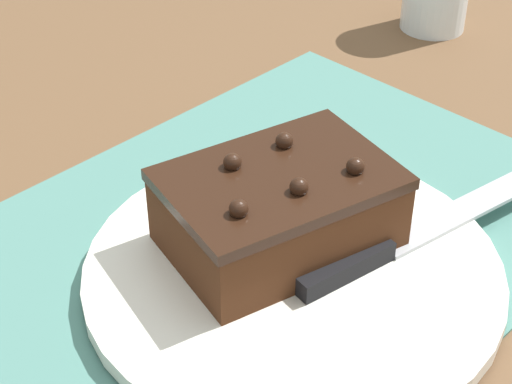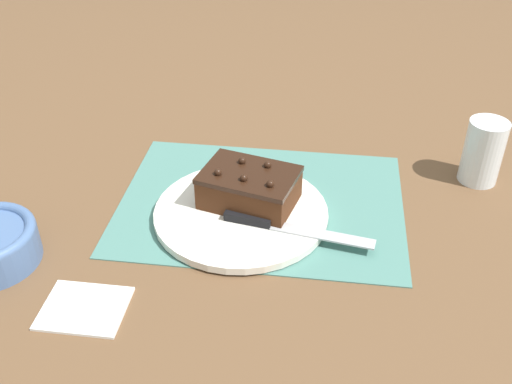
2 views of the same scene
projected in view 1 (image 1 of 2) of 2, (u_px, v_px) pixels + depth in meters
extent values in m
plane|color=brown|center=(273.00, 236.00, 0.61)|extent=(3.00, 3.00, 0.00)
cube|color=slate|center=(273.00, 234.00, 0.60)|extent=(0.46, 0.34, 0.00)
cylinder|color=white|center=(293.00, 272.00, 0.56)|extent=(0.27, 0.27, 0.01)
cube|color=#472614|center=(279.00, 214.00, 0.56)|extent=(0.16, 0.13, 0.05)
cube|color=black|center=(279.00, 179.00, 0.54)|extent=(0.17, 0.13, 0.01)
sphere|color=black|center=(355.00, 167.00, 0.54)|extent=(0.01, 0.01, 0.01)
sphere|color=black|center=(289.00, 143.00, 0.56)|extent=(0.01, 0.01, 0.01)
sphere|color=black|center=(299.00, 187.00, 0.52)|extent=(0.01, 0.01, 0.01)
sphere|color=black|center=(232.00, 162.00, 0.55)|extent=(0.01, 0.01, 0.01)
sphere|color=black|center=(239.00, 209.00, 0.51)|extent=(0.01, 0.01, 0.01)
cube|color=black|center=(342.00, 265.00, 0.55)|extent=(0.08, 0.03, 0.01)
cube|color=#B7BABF|center=(467.00, 209.00, 0.60)|extent=(0.16, 0.05, 0.00)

